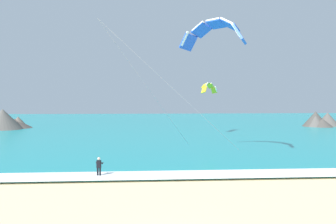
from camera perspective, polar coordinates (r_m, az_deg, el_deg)
name	(u,v)px	position (r m, az deg, el deg)	size (l,w,h in m)	color
sea	(145,124)	(88.05, -3.61, -1.95)	(200.00, 120.00, 0.20)	teal
surf_foam	(155,175)	(29.48, -2.13, -9.89)	(200.00, 3.18, 0.04)	white
surfboard	(99,178)	(29.82, -10.82, -10.16)	(0.72, 1.46, 0.09)	#E04C38
kitesurfer	(99,167)	(29.66, -10.82, -8.43)	(0.59, 0.59, 1.69)	black
kite_primary	(214,31)	(39.88, 7.22, 12.52)	(14.09, 12.35, 13.65)	blue
kite_distant	(208,87)	(63.91, 6.36, 3.94)	(3.63, 4.78, 1.97)	yellow
headland_right	(320,120)	(86.97, 22.85, -1.22)	(9.19, 8.09, 3.52)	#47423D
headland_left	(8,121)	(80.97, -23.87, -1.32)	(9.31, 11.08, 4.28)	#56514C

